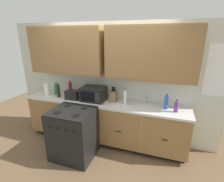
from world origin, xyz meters
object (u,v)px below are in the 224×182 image
at_px(paper_towel_roll, 47,89).
at_px(bottle_red, 70,87).
at_px(bottle_blue, 166,102).
at_px(bottle_green, 56,89).
at_px(microwave, 93,94).
at_px(knife_block, 114,96).
at_px(bottle_violet, 176,106).
at_px(stove_range, 73,134).
at_px(toaster, 73,95).
at_px(bottle_clear, 125,97).
at_px(bottle_dark, 58,90).

xyz_separation_m(paper_towel_roll, bottle_red, (0.47, 0.20, 0.03)).
relative_size(bottle_blue, bottle_green, 1.03).
relative_size(microwave, bottle_blue, 1.67).
xyz_separation_m(knife_block, bottle_green, (-1.37, -0.01, 0.02)).
xyz_separation_m(microwave, bottle_blue, (1.42, 0.04, -0.00)).
height_order(knife_block, paper_towel_roll, knife_block).
relative_size(knife_block, bottle_blue, 1.08).
height_order(bottle_red, bottle_violet, bottle_red).
relative_size(stove_range, toaster, 3.39).
bearing_deg(stove_range, bottle_clear, 37.31).
distance_m(toaster, bottle_violet, 2.04).
xyz_separation_m(microwave, knife_block, (0.41, 0.08, -0.02)).
height_order(stove_range, bottle_dark, bottle_dark).
relative_size(bottle_red, bottle_violet, 1.43).
xyz_separation_m(microwave, bottle_green, (-0.95, 0.06, -0.00)).
bearing_deg(paper_towel_roll, bottle_blue, 1.41).
bearing_deg(bottle_green, toaster, -15.05).
relative_size(toaster, bottle_violet, 1.21).
xyz_separation_m(microwave, bottle_violet, (1.60, -0.04, -0.03)).
xyz_separation_m(toaster, bottle_blue, (1.87, 0.11, 0.04)).
bearing_deg(bottle_violet, bottle_blue, 155.50).
relative_size(knife_block, bottle_clear, 0.99).
bearing_deg(bottle_clear, toaster, -175.96).
relative_size(bottle_violet, bottle_green, 0.83).
distance_m(stove_range, knife_block, 1.05).
relative_size(stove_range, bottle_red, 2.87).
xyz_separation_m(bottle_blue, bottle_dark, (-2.21, -0.11, 0.02)).
relative_size(microwave, paper_towel_roll, 1.85).
bearing_deg(bottle_violet, bottle_red, 174.44).
distance_m(bottle_red, bottle_clear, 1.33).
height_order(bottle_blue, bottle_dark, bottle_dark).
distance_m(stove_range, bottle_green, 1.21).
distance_m(microwave, bottle_dark, 0.79).
relative_size(toaster, knife_block, 0.90).
xyz_separation_m(bottle_blue, bottle_green, (-2.38, 0.02, -0.00)).
distance_m(paper_towel_roll, bottle_dark, 0.34).
bearing_deg(bottle_green, bottle_dark, -38.98).
bearing_deg(toaster, stove_range, -60.92).
bearing_deg(bottle_dark, bottle_clear, 2.80).
bearing_deg(bottle_violet, stove_range, -161.73).
bearing_deg(stove_range, bottle_dark, 139.89).
bearing_deg(knife_block, bottle_clear, -15.88).
bearing_deg(paper_towel_roll, bottle_red, 23.24).
bearing_deg(bottle_dark, bottle_violet, 0.66).
bearing_deg(paper_towel_roll, bottle_dark, -7.30).
relative_size(bottle_dark, bottle_clear, 1.07).
distance_m(bottle_violet, bottle_green, 2.55).
bearing_deg(toaster, bottle_violet, 0.97).
relative_size(knife_block, bottle_green, 1.11).
height_order(bottle_blue, bottle_violet, bottle_blue).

